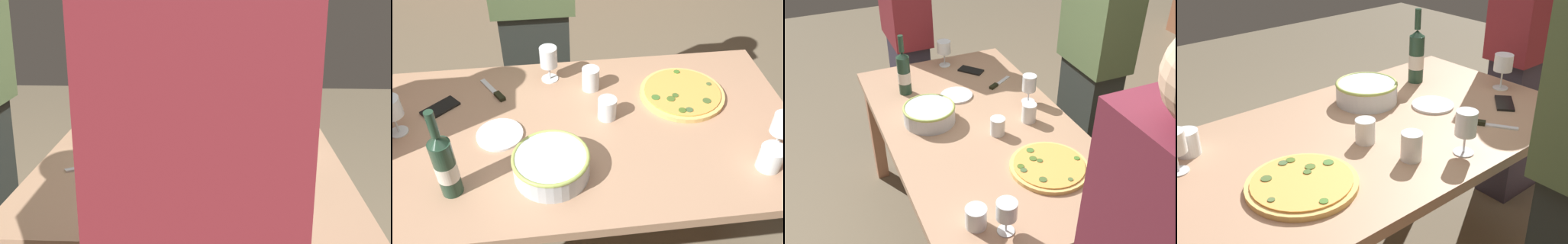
% 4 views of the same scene
% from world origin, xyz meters
% --- Properties ---
extents(ground_plane, '(8.00, 8.00, 0.00)m').
position_xyz_m(ground_plane, '(0.00, 0.00, 0.00)').
color(ground_plane, '#70634D').
extents(dining_table, '(1.60, 0.90, 0.75)m').
position_xyz_m(dining_table, '(0.00, 0.00, 0.66)').
color(dining_table, tan).
rests_on(dining_table, ground).
extents(pizza, '(0.34, 0.34, 0.03)m').
position_xyz_m(pizza, '(0.41, 0.15, 0.76)').
color(pizza, '#E1B363').
rests_on(pizza, dining_table).
extents(serving_bowl, '(0.26, 0.26, 0.09)m').
position_xyz_m(serving_bowl, '(-0.15, -0.21, 0.80)').
color(serving_bowl, silver).
rests_on(serving_bowl, dining_table).
extents(wine_bottle, '(0.07, 0.07, 0.34)m').
position_xyz_m(wine_bottle, '(-0.47, -0.24, 0.87)').
color(wine_bottle, '#223D2C').
rests_on(wine_bottle, dining_table).
extents(wine_glass_near_pizza, '(0.08, 0.08, 0.14)m').
position_xyz_m(wine_glass_near_pizza, '(0.66, -0.18, 0.85)').
color(wine_glass_near_pizza, white).
rests_on(wine_glass_near_pizza, dining_table).
extents(wine_glass_by_bottle, '(0.07, 0.07, 0.15)m').
position_xyz_m(wine_glass_by_bottle, '(-0.12, 0.33, 0.85)').
color(wine_glass_by_bottle, white).
rests_on(wine_glass_by_bottle, dining_table).
extents(wine_glass_far_left, '(0.08, 0.08, 0.16)m').
position_xyz_m(wine_glass_far_left, '(-0.70, 0.06, 0.87)').
color(wine_glass_far_left, white).
rests_on(wine_glass_far_left, dining_table).
extents(cup_amber, '(0.08, 0.08, 0.09)m').
position_xyz_m(cup_amber, '(0.59, -0.27, 0.79)').
color(cup_amber, white).
rests_on(cup_amber, dining_table).
extents(cup_ceramic, '(0.07, 0.07, 0.10)m').
position_xyz_m(cup_ceramic, '(0.04, 0.24, 0.80)').
color(cup_ceramic, white).
rests_on(cup_ceramic, dining_table).
extents(cup_spare, '(0.07, 0.07, 0.09)m').
position_xyz_m(cup_spare, '(0.08, 0.06, 0.79)').
color(cup_spare, white).
rests_on(cup_spare, dining_table).
extents(side_plate, '(0.17, 0.17, 0.01)m').
position_xyz_m(side_plate, '(-0.33, 0.00, 0.76)').
color(side_plate, white).
rests_on(side_plate, dining_table).
extents(cell_phone, '(0.15, 0.15, 0.01)m').
position_xyz_m(cell_phone, '(-0.56, 0.18, 0.76)').
color(cell_phone, black).
rests_on(cell_phone, dining_table).
extents(pizza_knife, '(0.11, 0.16, 0.02)m').
position_xyz_m(pizza_knife, '(-0.35, 0.26, 0.76)').
color(pizza_knife, silver).
rests_on(pizza_knife, dining_table).
extents(person_guest_left, '(0.42, 0.24, 1.60)m').
position_xyz_m(person_guest_left, '(-1.09, -0.06, 0.81)').
color(person_guest_left, '#332E3D').
rests_on(person_guest_left, ground).
extents(person_guest_right, '(0.39, 0.24, 1.76)m').
position_xyz_m(person_guest_right, '(-0.18, 0.76, 0.91)').
color(person_guest_right, '#2A302B').
rests_on(person_guest_right, ground).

